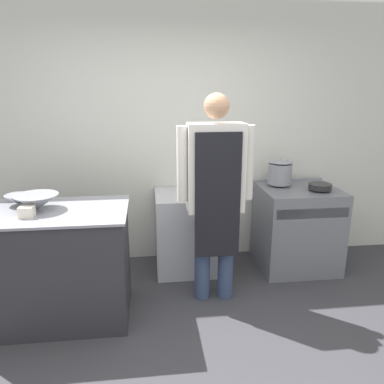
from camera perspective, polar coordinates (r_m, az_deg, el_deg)
wall_back at (r=4.01m, az=-3.34°, el=8.31°), size 8.00×0.05×2.70m
prep_counter at (r=3.31m, az=-20.62°, el=-10.31°), size 1.27×0.76×0.93m
stove at (r=4.11m, az=15.66°, el=-5.24°), size 0.78×0.71×0.89m
fridge_unit at (r=3.92m, az=-0.58°, el=-6.08°), size 0.67×0.60×0.82m
person_cook at (r=3.18m, az=3.59°, el=0.75°), size 0.65×0.24×1.82m
mixing_bowl at (r=3.17m, az=-22.57°, el=-1.45°), size 0.34×0.34×0.12m
small_bowl at (r=3.37m, az=-24.87°, el=-1.07°), size 0.22×0.22×0.09m
plastic_tub at (r=3.03m, az=-23.87°, el=-2.74°), size 0.10×0.10×0.08m
stock_pot at (r=4.00m, az=13.26°, el=3.00°), size 0.25×0.25×0.25m
saute_pan at (r=3.93m, az=18.93°, el=0.82°), size 0.23×0.23×0.05m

